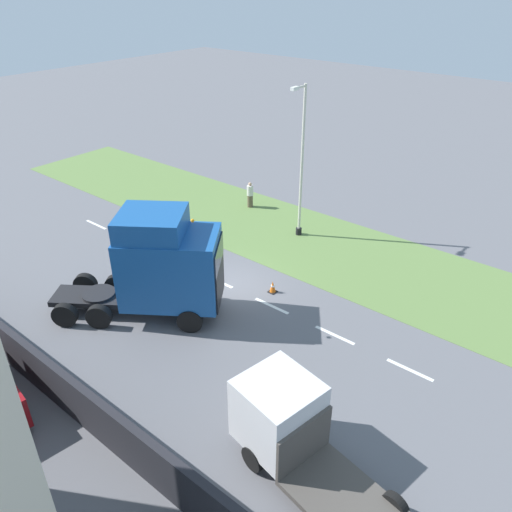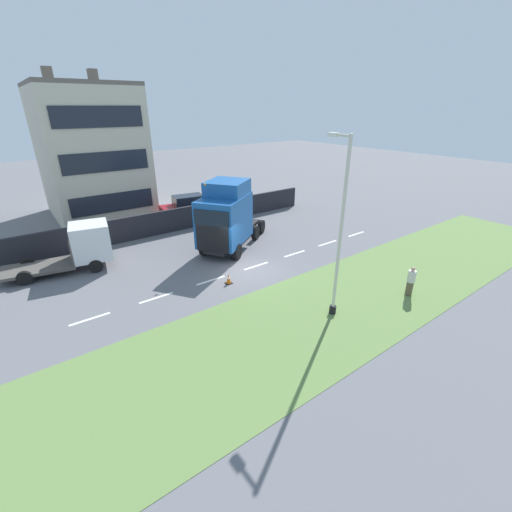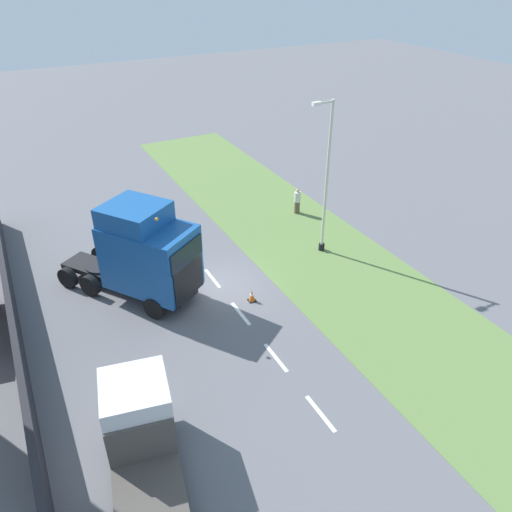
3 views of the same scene
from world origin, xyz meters
The scene contains 9 objects.
ground_plane centered at (0.00, 0.00, 0.00)m, with size 120.00×120.00×0.00m, color slate.
grass_verge centered at (-6.00, 0.00, 0.01)m, with size 7.00×44.00×0.01m.
lane_markings centered at (0.00, -0.70, 0.00)m, with size 0.16×21.00×0.00m.
boundary_wall centered at (9.00, 0.00, 0.89)m, with size 0.25×24.00×1.77m.
lorry_cab centered at (3.18, -0.63, 2.36)m, with size 6.00×7.01×4.83m.
flatbed_truck centered at (5.99, 7.71, 1.43)m, with size 3.12×6.27×2.71m.
lamp_post centered at (-6.29, -0.49, 3.77)m, with size 1.28×0.32×8.09m.
pedestrian centered at (-7.55, -4.98, 0.78)m, with size 0.39×0.39×1.61m.
traffic_cone_lead centered at (-0.89, 1.87, 0.28)m, with size 0.36×0.36×0.58m.
Camera 1 is at (14.29, 13.21, 12.73)m, focal length 35.00 mm.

